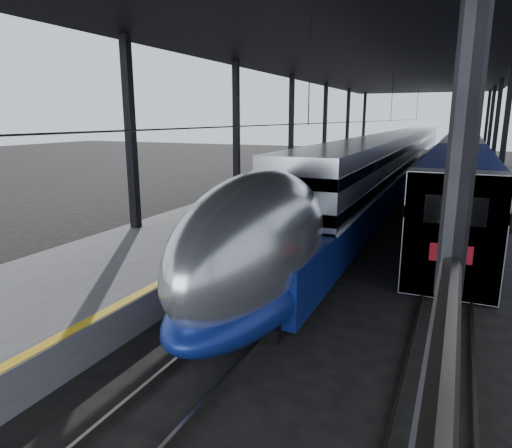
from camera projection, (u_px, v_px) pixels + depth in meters
The scene contains 7 objects.
ground at pixel (188, 314), 13.59m from camera, with size 160.00×160.00×0.00m, color black.
platform at pixel (297, 192), 32.65m from camera, with size 6.00×80.00×1.00m, color #4C4C4F.
yellow_strip at pixel (335, 188), 31.42m from camera, with size 0.30×80.00×0.01m, color gold.
rails at pixel (413, 207), 29.57m from camera, with size 6.52×80.00×0.16m.
canopy at pixel (381, 62), 28.54m from camera, with size 18.00×75.00×9.47m.
tgv_train at pixel (393, 163), 37.27m from camera, with size 3.10×65.20×4.45m.
second_train at pixel (460, 162), 38.26m from camera, with size 2.97×56.05×4.10m.
Camera 1 is at (7.00, -10.70, 5.71)m, focal length 32.00 mm.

